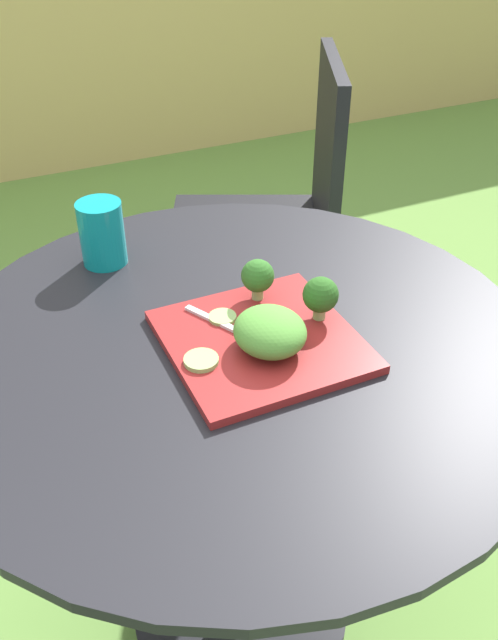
{
  "coord_description": "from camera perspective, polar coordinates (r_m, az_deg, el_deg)",
  "views": [
    {
      "loc": [
        -0.32,
        -0.75,
        1.34
      ],
      "look_at": [
        0.01,
        -0.01,
        0.76
      ],
      "focal_mm": 38.46,
      "sensor_mm": 36.0,
      "label": 1
    }
  ],
  "objects": [
    {
      "name": "ground_plane",
      "position": [
        1.57,
        -0.69,
        -23.05
      ],
      "size": [
        12.0,
        12.0,
        0.0
      ],
      "primitive_type": "plane",
      "color": "#669342"
    },
    {
      "name": "patio_table",
      "position": [
        1.19,
        -0.85,
        -11.32
      ],
      "size": [
        0.92,
        0.92,
        0.72
      ],
      "color": "black",
      "rests_on": "ground_plane"
    },
    {
      "name": "patio_chair",
      "position": [
        1.86,
        2.9,
        9.62
      ],
      "size": [
        0.58,
        0.58,
        0.9
      ],
      "color": "black",
      "rests_on": "ground_plane"
    },
    {
      "name": "salad_plate",
      "position": [
        1.01,
        0.99,
        -1.75
      ],
      "size": [
        0.27,
        0.27,
        0.01
      ],
      "primitive_type": "cube",
      "color": "maroon",
      "rests_on": "patio_table"
    },
    {
      "name": "drinking_glass",
      "position": [
        1.21,
        -12.1,
        6.81
      ],
      "size": [
        0.08,
        0.08,
        0.11
      ],
      "color": "#0F8C93",
      "rests_on": "patio_table"
    },
    {
      "name": "fork",
      "position": [
        1.02,
        -1.33,
        -0.76
      ],
      "size": [
        0.09,
        0.14,
        0.0
      ],
      "color": "silver",
      "rests_on": "salad_plate"
    },
    {
      "name": "lettuce_mound",
      "position": [
        0.97,
        1.75,
        -0.96
      ],
      "size": [
        0.1,
        0.11,
        0.06
      ],
      "primitive_type": "ellipsoid",
      "color": "#519338",
      "rests_on": "salad_plate"
    },
    {
      "name": "broccoli_floret_0",
      "position": [
        1.07,
        0.73,
        3.64
      ],
      "size": [
        0.05,
        0.05,
        0.07
      ],
      "color": "#99B770",
      "rests_on": "salad_plate"
    },
    {
      "name": "broccoli_floret_1",
      "position": [
        1.03,
        5.97,
        2.04
      ],
      "size": [
        0.05,
        0.05,
        0.07
      ],
      "color": "#99B770",
      "rests_on": "salad_plate"
    },
    {
      "name": "cucumber_slice_0",
      "position": [
        1.04,
        -2.22,
        0.24
      ],
      "size": [
        0.04,
        0.04,
        0.01
      ],
      "primitive_type": "cylinder",
      "color": "#8EB766",
      "rests_on": "salad_plate"
    },
    {
      "name": "cucumber_slice_1",
      "position": [
        0.96,
        -4.0,
        -3.36
      ],
      "size": [
        0.05,
        0.05,
        0.01
      ],
      "primitive_type": "cylinder",
      "color": "#8EB766",
      "rests_on": "salad_plate"
    }
  ]
}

